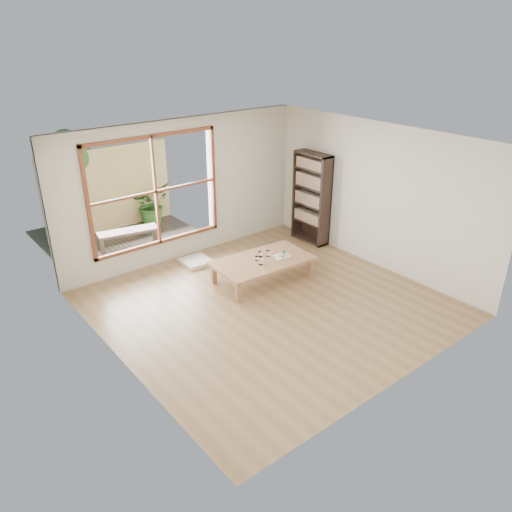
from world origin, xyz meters
The scene contains 15 objects.
ground centered at (0.00, 0.00, 0.00)m, with size 5.00×5.00×0.00m, color #96724B.
low_table centered at (0.47, 0.72, 0.33)m, with size 1.77×1.07×0.37m.
floor_cushion centered at (-0.11, 1.98, 0.04)m, with size 0.50×0.50×0.07m, color silver.
bookshelf centered at (2.33, 1.45, 0.92)m, with size 0.29×0.82×1.83m, color #32221C.
glass_tall centered at (0.32, 0.59, 0.45)m, with size 0.08×0.08×0.15m, color silver.
glass_mid centered at (0.64, 0.77, 0.43)m, with size 0.07×0.07×0.11m, color silver.
glass_short centered at (0.51, 0.85, 0.42)m, with size 0.07×0.07×0.09m, color silver.
glass_small centered at (0.37, 0.76, 0.41)m, with size 0.06×0.06×0.08m, color silver.
food_tray centered at (0.83, 0.61, 0.40)m, with size 0.32×0.24×0.09m.
deck centered at (-0.60, 3.56, 0.00)m, with size 2.80×2.00×0.05m, color #342C25.
garden_bench centered at (-0.78, 3.39, 0.34)m, with size 1.22×0.56×0.37m.
bamboo_fence centered at (-0.60, 4.56, 0.90)m, with size 2.80×0.06×1.80m, color tan.
shrub_right centered at (0.23, 4.31, 0.48)m, with size 0.81×0.70×0.90m, color #346425.
shrub_left centered at (-1.54, 4.15, 0.48)m, with size 0.50×0.40×0.91m, color #346425.
garden_tree centered at (-1.28, 4.86, 1.63)m, with size 1.04×0.85×2.22m.
Camera 1 is at (-4.50, -5.31, 4.11)m, focal length 35.00 mm.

